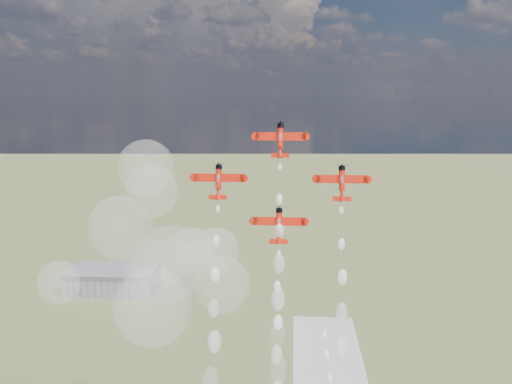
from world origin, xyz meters
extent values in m
cube|color=gray|center=(-120.00, 180.00, 5.00)|extent=(50.00, 28.00, 10.00)
cube|color=#595B60|center=(-120.00, 180.00, 11.50)|extent=(50.00, 28.00, 3.00)
cylinder|color=red|center=(-19.32, 25.24, 102.89)|extent=(1.48, 3.18, 5.69)
cylinder|color=black|center=(-19.32, 26.19, 105.70)|extent=(1.69, 1.94, 1.55)
cube|color=red|center=(-19.32, 25.69, 103.07)|extent=(12.91, 0.90, 2.08)
cube|color=white|center=(-22.81, 25.81, 103.03)|extent=(5.08, 0.22, 0.56)
cube|color=white|center=(-15.82, 25.81, 103.03)|extent=(5.08, 0.22, 0.56)
cube|color=red|center=(-19.32, 23.55, 98.43)|extent=(4.66, 0.50, 1.14)
cube|color=red|center=(-19.32, 22.73, 98.49)|extent=(0.15, 2.15, 1.88)
ellipsoid|color=silver|center=(-19.32, 24.65, 102.98)|extent=(1.16, 1.83, 2.82)
cone|color=red|center=(-19.32, 23.93, 99.20)|extent=(1.48, 2.29, 3.08)
cylinder|color=red|center=(-34.93, 21.72, 92.55)|extent=(1.48, 3.18, 5.69)
cylinder|color=black|center=(-34.93, 22.67, 95.35)|extent=(1.69, 1.94, 1.55)
cube|color=red|center=(-34.93, 22.17, 92.73)|extent=(12.91, 0.90, 2.08)
cube|color=white|center=(-38.43, 22.29, 92.69)|extent=(5.08, 0.22, 0.56)
cube|color=white|center=(-31.44, 22.29, 92.69)|extent=(5.08, 0.22, 0.56)
cube|color=red|center=(-34.93, 20.03, 88.09)|extent=(4.66, 0.50, 1.14)
cube|color=red|center=(-34.93, 19.21, 88.14)|extent=(0.15, 2.15, 1.88)
ellipsoid|color=silver|center=(-34.93, 21.13, 92.63)|extent=(1.16, 1.83, 2.82)
cone|color=red|center=(-34.93, 20.41, 88.85)|extent=(1.48, 2.29, 3.08)
cylinder|color=red|center=(-3.70, 21.72, 92.55)|extent=(1.48, 3.18, 5.69)
cylinder|color=black|center=(-3.70, 22.67, 95.35)|extent=(1.69, 1.94, 1.55)
cube|color=red|center=(-3.70, 22.17, 92.73)|extent=(12.91, 0.90, 2.08)
cube|color=white|center=(-7.20, 22.29, 92.69)|extent=(5.08, 0.22, 0.56)
cube|color=white|center=(-0.21, 22.29, 92.69)|extent=(5.08, 0.22, 0.56)
cube|color=red|center=(-3.70, 20.03, 88.09)|extent=(4.66, 0.50, 1.14)
cube|color=red|center=(-3.70, 19.21, 88.14)|extent=(0.15, 2.15, 1.88)
ellipsoid|color=silver|center=(-3.70, 21.13, 92.63)|extent=(1.16, 1.83, 2.82)
cone|color=red|center=(-3.70, 20.41, 88.85)|extent=(1.48, 2.29, 3.08)
cylinder|color=red|center=(-19.32, 18.20, 82.20)|extent=(1.48, 3.18, 5.69)
cylinder|color=black|center=(-19.32, 19.15, 85.00)|extent=(1.69, 1.94, 1.55)
cube|color=red|center=(-19.32, 18.65, 82.38)|extent=(12.91, 0.90, 2.08)
cube|color=white|center=(-22.81, 18.77, 82.34)|extent=(5.08, 0.22, 0.56)
cube|color=white|center=(-15.82, 18.77, 82.34)|extent=(5.08, 0.22, 0.56)
cube|color=red|center=(-19.32, 16.51, 77.74)|extent=(4.66, 0.50, 1.14)
cube|color=red|center=(-19.32, 15.69, 77.79)|extent=(0.15, 2.15, 1.88)
ellipsoid|color=silver|center=(-19.32, 17.61, 82.28)|extent=(1.16, 1.83, 2.82)
cone|color=red|center=(-19.32, 16.89, 78.51)|extent=(1.48, 2.29, 3.08)
sphere|color=white|center=(-19.22, 22.65, 95.52)|extent=(1.07, 1.07, 1.07)
sphere|color=white|center=(-19.32, 20.29, 87.72)|extent=(1.65, 1.65, 1.65)
sphere|color=white|center=(-19.23, 17.67, 80.16)|extent=(2.22, 2.22, 2.22)
sphere|color=white|center=(-19.13, 15.04, 72.47)|extent=(2.80, 2.80, 2.80)
sphere|color=white|center=(-19.18, 11.87, 64.37)|extent=(3.37, 3.37, 3.37)
sphere|color=white|center=(-19.18, 9.28, 56.98)|extent=(3.95, 3.95, 3.95)
sphere|color=white|center=(-18.93, 7.16, 48.33)|extent=(4.52, 4.52, 4.52)
sphere|color=white|center=(-34.83, 19.16, 85.23)|extent=(1.07, 1.07, 1.07)
sphere|color=white|center=(-34.94, 16.70, 77.67)|extent=(1.65, 1.65, 1.65)
sphere|color=white|center=(-34.90, 13.72, 69.78)|extent=(2.22, 2.22, 2.22)
sphere|color=white|center=(-35.07, 11.29, 61.75)|extent=(2.80, 2.80, 2.80)
sphere|color=white|center=(-34.61, 8.68, 54.29)|extent=(3.37, 3.37, 3.37)
sphere|color=white|center=(-35.26, 5.71, 45.80)|extent=(3.95, 3.95, 3.95)
sphere|color=white|center=(-3.84, 19.20, 85.37)|extent=(1.07, 1.07, 1.07)
sphere|color=white|center=(-3.77, 16.52, 77.40)|extent=(1.65, 1.65, 1.65)
sphere|color=white|center=(-3.49, 14.14, 69.69)|extent=(2.22, 2.22, 2.22)
sphere|color=white|center=(-3.70, 11.21, 61.85)|extent=(2.80, 2.80, 2.80)
sphere|color=white|center=(-4.04, 8.53, 53.88)|extent=(3.37, 3.37, 3.37)
sphere|color=white|center=(-3.93, 5.71, 45.95)|extent=(3.95, 3.95, 3.95)
sphere|color=white|center=(-19.26, 15.71, 74.81)|extent=(1.07, 1.07, 1.07)
sphere|color=white|center=(-19.45, 13.10, 67.26)|extent=(1.65, 1.65, 1.65)
sphere|color=white|center=(-19.10, 10.17, 59.11)|extent=(2.22, 2.22, 2.22)
sphere|color=white|center=(-19.38, 8.03, 51.81)|extent=(2.80, 2.80, 2.80)
sphere|color=white|center=(-33.34, 14.95, 66.80)|extent=(14.25, 14.25, 14.25)
sphere|color=white|center=(-55.82, 36.93, 61.69)|extent=(19.91, 19.91, 19.91)
sphere|color=white|center=(-64.77, 32.60, 76.28)|extent=(18.52, 18.52, 18.52)
sphere|color=white|center=(-54.74, 25.65, 94.59)|extent=(15.05, 15.05, 15.05)
sphere|color=white|center=(-49.69, 28.91, 67.39)|extent=(21.16, 21.16, 21.16)
sphere|color=white|center=(-79.30, 22.77, 63.24)|extent=(11.79, 11.79, 11.79)
sphere|color=white|center=(-44.87, 35.90, 68.90)|extent=(13.73, 13.73, 13.73)
sphere|color=white|center=(-35.02, 17.21, 75.03)|extent=(11.55, 11.55, 11.55)
sphere|color=white|center=(-53.17, 24.44, 88.57)|extent=(14.04, 14.04, 14.04)
sphere|color=white|center=(-52.70, 19.74, 58.11)|extent=(21.01, 21.01, 21.01)
camera|label=1|loc=(-15.74, -113.53, 114.59)|focal=38.00mm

